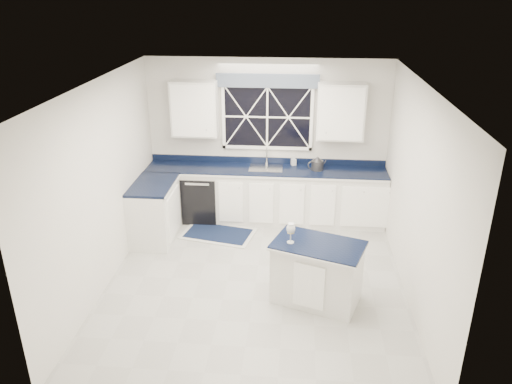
# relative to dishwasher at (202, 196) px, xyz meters

# --- Properties ---
(ground) EXTENTS (4.50, 4.50, 0.00)m
(ground) POSITION_rel_dishwasher_xyz_m (1.10, -1.95, -0.41)
(ground) COLOR #A3A39F
(ground) RESTS_ON ground
(back_wall) EXTENTS (4.00, 0.10, 2.70)m
(back_wall) POSITION_rel_dishwasher_xyz_m (1.10, 0.30, 0.94)
(back_wall) COLOR silver
(back_wall) RESTS_ON ground
(base_cabinets) EXTENTS (3.99, 1.60, 0.90)m
(base_cabinets) POSITION_rel_dishwasher_xyz_m (0.77, -0.17, 0.04)
(base_cabinets) COLOR silver
(base_cabinets) RESTS_ON ground
(countertop) EXTENTS (3.98, 0.64, 0.04)m
(countertop) POSITION_rel_dishwasher_xyz_m (1.10, 0.00, 0.51)
(countertop) COLOR black
(countertop) RESTS_ON base_cabinets
(dishwasher) EXTENTS (0.60, 0.58, 0.82)m
(dishwasher) POSITION_rel_dishwasher_xyz_m (0.00, 0.00, 0.00)
(dishwasher) COLOR black
(dishwasher) RESTS_ON ground
(window) EXTENTS (1.65, 0.09, 1.26)m
(window) POSITION_rel_dishwasher_xyz_m (1.10, 0.25, 1.42)
(window) COLOR black
(window) RESTS_ON ground
(upper_cabinets) EXTENTS (3.10, 0.34, 0.90)m
(upper_cabinets) POSITION_rel_dishwasher_xyz_m (1.10, 0.13, 1.49)
(upper_cabinets) COLOR silver
(upper_cabinets) RESTS_ON ground
(faucet) EXTENTS (0.05, 0.20, 0.30)m
(faucet) POSITION_rel_dishwasher_xyz_m (1.10, 0.19, 0.69)
(faucet) COLOR #B7B7BA
(faucet) RESTS_ON countertop
(island) EXTENTS (1.26, 0.99, 0.82)m
(island) POSITION_rel_dishwasher_xyz_m (1.91, -2.29, 0.00)
(island) COLOR silver
(island) RESTS_ON ground
(rug) EXTENTS (1.26, 0.92, 0.02)m
(rug) POSITION_rel_dishwasher_xyz_m (0.37, -0.60, -0.40)
(rug) COLOR #BBBCB6
(rug) RESTS_ON ground
(kettle) EXTENTS (0.31, 0.25, 0.23)m
(kettle) POSITION_rel_dishwasher_xyz_m (1.94, 0.02, 0.63)
(kettle) COLOR #313134
(kettle) RESTS_ON countertop
(wine_glass) EXTENTS (0.11, 0.11, 0.26)m
(wine_glass) POSITION_rel_dishwasher_xyz_m (1.56, -2.28, 0.59)
(wine_glass) COLOR silver
(wine_glass) RESTS_ON island
(soap_bottle) EXTENTS (0.10, 0.10, 0.16)m
(soap_bottle) POSITION_rel_dishwasher_xyz_m (1.55, 0.22, 0.61)
(soap_bottle) COLOR silver
(soap_bottle) RESTS_ON countertop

